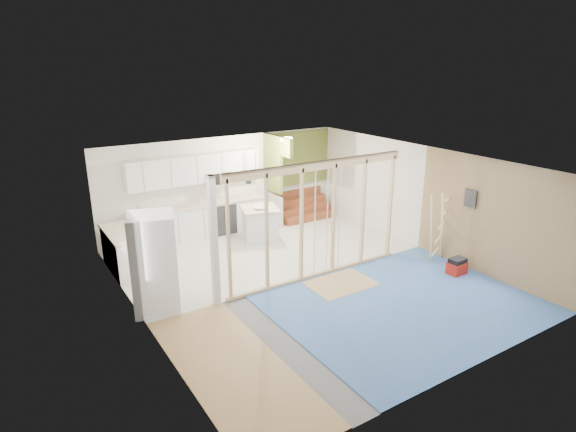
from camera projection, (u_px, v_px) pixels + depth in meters
room at (306, 223)px, 10.09m from camera, size 7.01×8.01×2.61m
floor_overlays at (307, 277)px, 10.58m from camera, size 7.00×8.00×0.03m
stud_frame at (298, 212)px, 9.89m from camera, size 4.66×0.14×2.60m
base_cabinets at (179, 229)px, 12.22m from camera, size 4.45×2.24×0.93m
upper_cabinets at (197, 170)px, 12.56m from camera, size 3.60×0.41×0.85m
green_partition at (293, 188)px, 14.17m from camera, size 2.25×1.51×2.60m
pot_rack at (250, 175)px, 11.23m from camera, size 0.52×0.52×0.72m
sheathing_panel at (494, 220)px, 10.26m from camera, size 0.02×4.00×2.60m
electrical_panel at (470, 199)px, 10.60m from camera, size 0.04×0.30×0.40m
ceiling_light at (286, 139)px, 12.82m from camera, size 0.32×0.32×0.08m
fridge at (155, 263)px, 8.97m from camera, size 1.04×1.01×1.91m
island at (260, 224)px, 12.61m from camera, size 1.16×1.16×0.90m
bowl at (259, 208)px, 12.32m from camera, size 0.31×0.31×0.06m
soap_bottle_a at (138, 209)px, 11.81m from camera, size 0.14×0.14×0.28m
soap_bottle_b at (202, 199)px, 12.80m from camera, size 0.10×0.10×0.17m
toolbox at (457, 267)px, 10.69m from camera, size 0.41×0.31×0.38m
ladder at (438, 227)px, 11.18m from camera, size 0.89×0.18×1.68m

